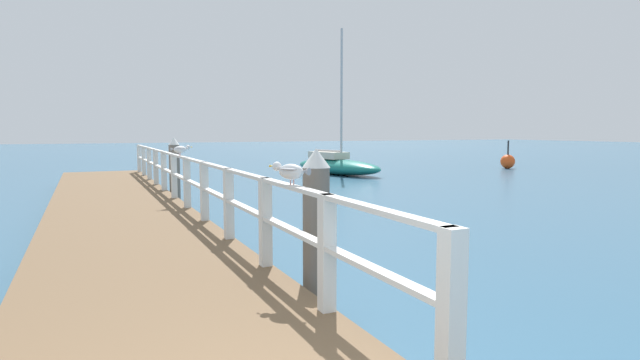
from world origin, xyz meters
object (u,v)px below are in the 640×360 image
dock_piling_far (175,169)px  channel_buoy (508,161)px  dock_piling_near (316,230)px  boat_2 (337,165)px  seagull_background (181,149)px  seagull_foreground (291,171)px

dock_piling_far → channel_buoy: size_ratio=1.23×
dock_piling_near → boat_2: 16.96m
dock_piling_far → seagull_background: size_ratio=3.68×
boat_2 → channel_buoy: boat_2 is taller
dock_piling_near → boat_2: boat_2 is taller
dock_piling_far → boat_2: size_ratio=0.28×
boat_2 → dock_piling_near: bearing=49.7°
dock_piling_near → seagull_background: bearing=93.6°
channel_buoy → boat_2: bearing=176.3°
boat_2 → seagull_foreground: bearing=48.9°
seagull_foreground → seagull_background: bearing=59.0°
boat_2 → channel_buoy: (9.25, -0.60, -0.04)m
seagull_foreground → seagull_background: size_ratio=0.92×
dock_piling_far → seagull_background: 3.33m
dock_piling_far → channel_buoy: bearing=17.3°
channel_buoy → seagull_background: bearing=-153.9°
dock_piling_far → seagull_foreground: 9.46m
dock_piling_far → seagull_background: dock_piling_far is taller
dock_piling_near → seagull_background: size_ratio=3.68×
dock_piling_near → channel_buoy: dock_piling_near is taller
seagull_foreground → seagull_background: (0.01, 6.19, 0.00)m
dock_piling_near → boat_2: (7.77, 15.06, -0.47)m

